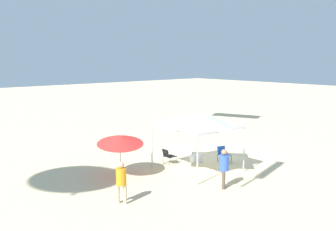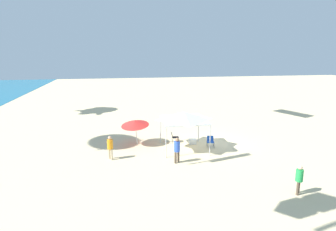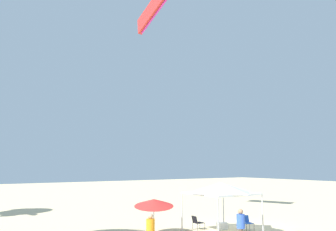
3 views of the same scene
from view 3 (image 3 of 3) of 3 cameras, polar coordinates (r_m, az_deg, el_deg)
ground at (r=24.43m, az=11.39°, el=-16.76°), size 120.00×120.00×0.10m
canopy_tent at (r=21.54m, az=8.22°, el=-11.21°), size 3.53×3.33×2.86m
beach_umbrella at (r=20.77m, az=-2.21°, el=-13.42°), size 2.24×2.20×2.23m
folding_chair_near_cooler at (r=22.88m, az=4.55°, el=-16.19°), size 0.58×0.66×0.82m
folding_chair_right_of_tent at (r=23.36m, az=12.20°, el=-15.87°), size 0.73×0.65×0.82m
cooler_box at (r=23.22m, az=8.47°, el=-16.69°), size 0.52×0.69×0.40m
person_beachcomber at (r=19.06m, az=11.30°, el=-16.22°), size 0.41×0.41×1.71m
person_near_umbrella at (r=17.53m, az=-2.76°, el=-17.24°), size 0.39×0.39×1.65m
kite_parafoil_red at (r=29.35m, az=-2.30°, el=16.36°), size 5.04×0.64×3.02m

